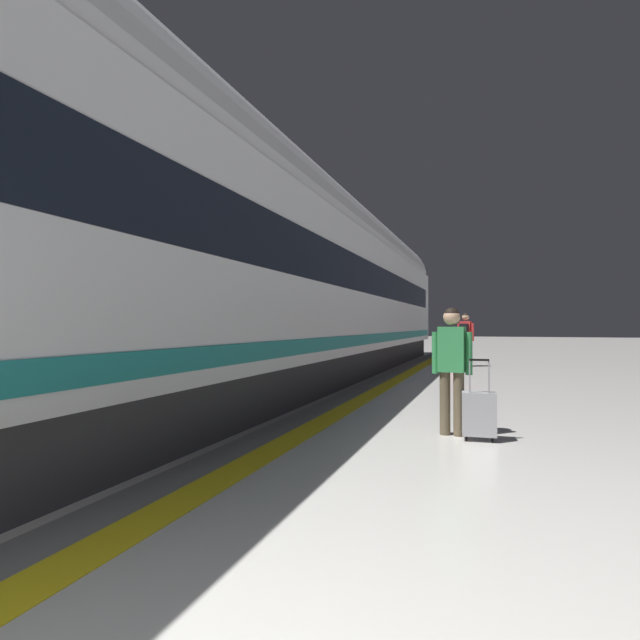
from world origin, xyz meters
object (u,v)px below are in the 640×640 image
(suitcase_near, at_px, (479,414))
(passenger_near, at_px, (452,361))
(suitcase_mid, at_px, (455,356))
(passenger_mid, at_px, (465,335))
(high_speed_train, at_px, (189,248))

(suitcase_near, bearing_deg, passenger_near, 151.60)
(passenger_near, bearing_deg, suitcase_mid, 93.99)
(suitcase_near, distance_m, passenger_mid, 10.54)
(high_speed_train, distance_m, suitcase_mid, 10.66)
(suitcase_near, relative_size, passenger_mid, 0.55)
(passenger_near, bearing_deg, high_speed_train, 178.49)
(high_speed_train, relative_size, suitcase_near, 36.88)
(high_speed_train, bearing_deg, passenger_near, -1.51)
(suitcase_near, bearing_deg, high_speed_train, 176.23)
(suitcase_near, relative_size, suitcase_mid, 1.51)
(high_speed_train, height_order, suitcase_near, high_speed_train)
(high_speed_train, distance_m, passenger_near, 4.16)
(passenger_near, height_order, suitcase_mid, passenger_near)
(passenger_near, distance_m, suitcase_near, 0.69)
(high_speed_train, relative_size, passenger_mid, 20.28)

